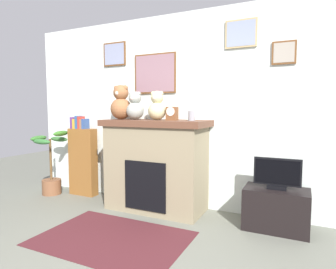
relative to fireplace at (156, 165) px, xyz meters
name	(u,v)px	position (x,y,z in m)	size (l,w,h in m)	color
back_wall	(190,111)	(0.33, 0.35, 0.71)	(5.20, 0.15, 2.60)	silver
fireplace	(156,165)	(0.00, 0.00, 0.00)	(1.38, 0.65, 1.19)	#84775B
bookshelf	(83,159)	(-1.33, 0.10, -0.04)	(0.44, 0.16, 1.23)	brown
potted_plant	(51,168)	(-1.80, -0.10, -0.19)	(0.56, 0.46, 1.00)	brown
tv_stand	(276,209)	(1.50, 0.00, -0.37)	(0.68, 0.40, 0.46)	black
television	(277,175)	(1.50, -0.01, 0.02)	(0.49, 0.14, 0.34)	black
area_rug	(112,238)	(0.00, -0.97, -0.60)	(1.53, 1.05, 0.01)	#481C21
candle_jar	(192,116)	(0.50, -0.02, 0.65)	(0.08, 0.08, 0.12)	gray
mantel_clock	(172,114)	(0.24, -0.02, 0.67)	(0.14, 0.10, 0.17)	brown
teddy_bear_cream	(121,104)	(-0.53, -0.02, 0.80)	(0.29, 0.29, 0.47)	brown
teddy_bear_brown	(135,107)	(-0.31, -0.02, 0.76)	(0.23, 0.23, 0.38)	gray
teddy_bear_grey	(157,107)	(0.03, -0.02, 0.76)	(0.23, 0.23, 0.37)	#C7BF8C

